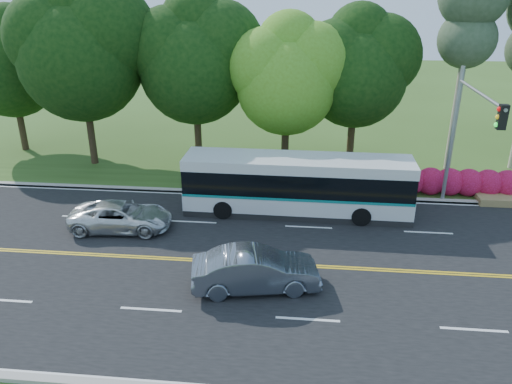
# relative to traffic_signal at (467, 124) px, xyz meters

# --- Properties ---
(ground) EXTENTS (120.00, 120.00, 0.00)m
(ground) POSITION_rel_traffic_signal_xyz_m (-6.49, -5.40, -4.67)
(ground) COLOR #35531B
(ground) RESTS_ON ground
(road) EXTENTS (60.00, 14.00, 0.02)m
(road) POSITION_rel_traffic_signal_xyz_m (-6.49, -5.40, -4.66)
(road) COLOR black
(road) RESTS_ON ground
(curb_north) EXTENTS (60.00, 0.30, 0.15)m
(curb_north) POSITION_rel_traffic_signal_xyz_m (-6.49, 1.75, -4.60)
(curb_north) COLOR #ABA59B
(curb_north) RESTS_ON ground
(grass_verge) EXTENTS (60.00, 4.00, 0.10)m
(grass_verge) POSITION_rel_traffic_signal_xyz_m (-6.49, 3.60, -4.62)
(grass_verge) COLOR #35531B
(grass_verge) RESTS_ON ground
(lane_markings) EXTENTS (57.60, 13.82, 0.00)m
(lane_markings) POSITION_rel_traffic_signal_xyz_m (-6.59, -5.40, -4.65)
(lane_markings) COLOR gold
(lane_markings) RESTS_ON road
(tree_row) EXTENTS (44.70, 9.10, 13.84)m
(tree_row) POSITION_rel_traffic_signal_xyz_m (-11.65, 6.73, 2.06)
(tree_row) COLOR #302115
(tree_row) RESTS_ON ground
(bougainvillea_hedge) EXTENTS (9.50, 2.25, 1.50)m
(bougainvillea_hedge) POSITION_rel_traffic_signal_xyz_m (0.69, 2.75, -3.95)
(bougainvillea_hedge) COLOR maroon
(bougainvillea_hedge) RESTS_ON ground
(traffic_signal) EXTENTS (0.42, 6.10, 7.00)m
(traffic_signal) POSITION_rel_traffic_signal_xyz_m (0.00, 0.00, 0.00)
(traffic_signal) COLOR #919599
(traffic_signal) RESTS_ON ground
(transit_bus) EXTENTS (11.04, 2.54, 2.88)m
(transit_bus) POSITION_rel_traffic_signal_xyz_m (-7.63, -0.32, -3.22)
(transit_bus) COLOR silver
(transit_bus) RESTS_ON road
(sedan) EXTENTS (4.96, 2.51, 1.56)m
(sedan) POSITION_rel_traffic_signal_xyz_m (-8.96, -7.19, -3.87)
(sedan) COLOR slate
(sedan) RESTS_ON road
(suv) EXTENTS (4.78, 2.44, 1.29)m
(suv) POSITION_rel_traffic_signal_xyz_m (-15.66, -2.95, -4.00)
(suv) COLOR silver
(suv) RESTS_ON road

